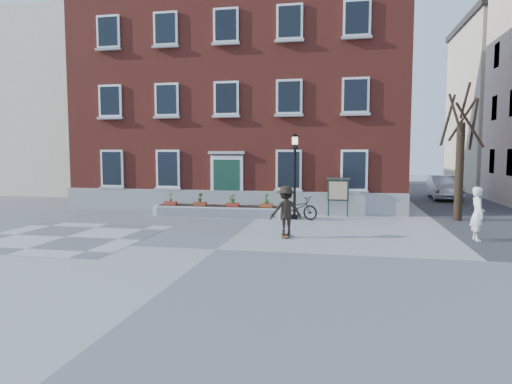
% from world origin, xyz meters
% --- Properties ---
extents(ground, '(100.00, 100.00, 0.00)m').
position_xyz_m(ground, '(0.00, 0.00, 0.00)').
color(ground, gray).
rests_on(ground, ground).
extents(checker_patch, '(6.00, 6.00, 0.01)m').
position_xyz_m(checker_patch, '(-6.00, 1.00, 0.01)').
color(checker_patch, '#59595C').
rests_on(checker_patch, ground).
extents(distant_building, '(10.00, 12.00, 13.00)m').
position_xyz_m(distant_building, '(-18.00, 20.00, 6.50)').
color(distant_building, beige).
rests_on(distant_building, ground).
extents(bicycle, '(2.14, 1.41, 1.06)m').
position_xyz_m(bicycle, '(1.84, 7.07, 0.53)').
color(bicycle, black).
rests_on(bicycle, ground).
extents(parked_car, '(1.78, 4.73, 1.54)m').
position_xyz_m(parked_car, '(10.32, 17.66, 0.77)').
color(parked_car, '#B7BABD').
rests_on(parked_car, ground).
extents(bystander, '(0.49, 0.72, 1.89)m').
position_xyz_m(bystander, '(8.54, 3.19, 0.95)').
color(bystander, white).
rests_on(bystander, ground).
extents(brick_building, '(18.40, 10.85, 12.60)m').
position_xyz_m(brick_building, '(-2.00, 13.98, 6.30)').
color(brick_building, maroon).
rests_on(brick_building, ground).
extents(planter_assembly, '(6.20, 1.12, 1.15)m').
position_xyz_m(planter_assembly, '(-1.99, 7.18, 0.31)').
color(planter_assembly, silver).
rests_on(planter_assembly, ground).
extents(bare_tree, '(1.83, 1.83, 6.16)m').
position_xyz_m(bare_tree, '(9.01, 8.01, 2.79)').
color(bare_tree, '#2F2215').
rests_on(bare_tree, ground).
extents(lamp_post, '(0.40, 0.40, 3.93)m').
position_xyz_m(lamp_post, '(1.71, 7.03, 2.54)').
color(lamp_post, black).
rests_on(lamp_post, ground).
extents(notice_board, '(1.10, 0.16, 1.87)m').
position_xyz_m(notice_board, '(3.66, 8.31, 1.26)').
color(notice_board, '#1B3729').
rests_on(notice_board, ground).
extents(skateboarder, '(1.32, 1.02, 1.88)m').
position_xyz_m(skateboarder, '(1.90, 2.54, 0.97)').
color(skateboarder, brown).
rests_on(skateboarder, ground).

